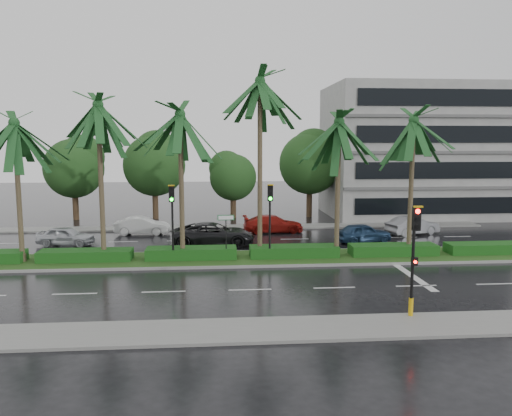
{
  "coord_description": "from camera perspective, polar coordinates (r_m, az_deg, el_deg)",
  "views": [
    {
      "loc": [
        -1.53,
        -27.53,
        6.84
      ],
      "look_at": [
        0.8,
        1.5,
        2.99
      ],
      "focal_mm": 35.0,
      "sensor_mm": 36.0,
      "label": 1
    }
  ],
  "objects": [
    {
      "name": "median",
      "position": [
        29.36,
        -1.48,
        -5.79
      ],
      "size": [
        36.0,
        4.0,
        0.15
      ],
      "color": "gray",
      "rests_on": "ground"
    },
    {
      "name": "car_red",
      "position": [
        38.07,
        1.97,
        -1.81
      ],
      "size": [
        2.02,
        4.63,
        1.33
      ],
      "primitive_type": "imported",
      "rotation": [
        0.0,
        0.0,
        1.61
      ],
      "color": "maroon",
      "rests_on": "ground"
    },
    {
      "name": "ground",
      "position": [
        28.41,
        -1.37,
        -6.41
      ],
      "size": [
        120.0,
        120.0,
        0.0
      ],
      "primitive_type": "plane",
      "color": "black",
      "rests_on": "ground"
    },
    {
      "name": "far_sidewalk",
      "position": [
        40.14,
        -2.33,
        -2.2
      ],
      "size": [
        40.0,
        2.0,
        0.12
      ],
      "primitive_type": "cube",
      "color": "slate",
      "rests_on": "ground"
    },
    {
      "name": "near_sidewalk",
      "position": [
        18.67,
        0.44,
        -13.77
      ],
      "size": [
        40.0,
        2.4,
        0.12
      ],
      "primitive_type": "cube",
      "color": "slate",
      "rests_on": "ground"
    },
    {
      "name": "car_silver",
      "position": [
        35.59,
        -20.9,
        -3.01
      ],
      "size": [
        2.02,
        3.91,
        1.27
      ],
      "primitive_type": "imported",
      "rotation": [
        0.0,
        0.0,
        1.43
      ],
      "color": "silver",
      "rests_on": "ground"
    },
    {
      "name": "signal_near",
      "position": [
        20.11,
        17.6,
        -5.29
      ],
      "size": [
        0.34,
        0.45,
        4.36
      ],
      "color": "black",
      "rests_on": "near_sidewalk"
    },
    {
      "name": "car_blue",
      "position": [
        35.05,
        12.14,
        -2.79
      ],
      "size": [
        2.4,
        4.14,
        1.33
      ],
      "primitive_type": "imported",
      "rotation": [
        0.0,
        0.0,
        1.8
      ],
      "color": "navy",
      "rests_on": "ground"
    },
    {
      "name": "hedge",
      "position": [
        29.28,
        -1.48,
        -5.08
      ],
      "size": [
        35.2,
        1.4,
        0.6
      ],
      "color": "#174513",
      "rests_on": "median"
    },
    {
      "name": "palm_row",
      "position": [
        28.57,
        -4.07,
        9.71
      ],
      "size": [
        26.3,
        4.2,
        10.95
      ],
      "color": "#443B27",
      "rests_on": "median"
    },
    {
      "name": "lane_markings",
      "position": [
        28.32,
        4.86,
        -6.47
      ],
      "size": [
        34.0,
        13.06,
        0.01
      ],
      "color": "silver",
      "rests_on": "ground"
    },
    {
      "name": "building",
      "position": [
        49.16,
        17.67,
        6.2
      ],
      "size": [
        16.0,
        10.0,
        12.0
      ],
      "primitive_type": "cube",
      "color": "gray",
      "rests_on": "ground"
    },
    {
      "name": "car_grey",
      "position": [
        38.87,
        17.44,
        -1.94
      ],
      "size": [
        2.73,
        4.36,
        1.36
      ],
      "primitive_type": "imported",
      "rotation": [
        0.0,
        0.0,
        1.91
      ],
      "color": "slate",
      "rests_on": "ground"
    },
    {
      "name": "bg_trees",
      "position": [
        45.22,
        -1.63,
        5.18
      ],
      "size": [
        33.41,
        5.62,
        8.11
      ],
      "color": "#39261A",
      "rests_on": "ground"
    },
    {
      "name": "car_white",
      "position": [
        38.15,
        -12.87,
        -1.98
      ],
      "size": [
        1.55,
        4.06,
        1.32
      ],
      "primitive_type": "imported",
      "rotation": [
        0.0,
        0.0,
        1.53
      ],
      "color": "silver",
      "rests_on": "ground"
    },
    {
      "name": "signal_median_right",
      "position": [
        28.26,
        1.62,
        -0.29
      ],
      "size": [
        0.34,
        0.42,
        4.36
      ],
      "color": "black",
      "rests_on": "median"
    },
    {
      "name": "street_sign",
      "position": [
        28.41,
        -3.45,
        -2.04
      ],
      "size": [
        0.95,
        0.09,
        2.6
      ],
      "color": "black",
      "rests_on": "median"
    },
    {
      "name": "car_darkgrey",
      "position": [
        33.39,
        -4.85,
        -2.99
      ],
      "size": [
        2.63,
        5.52,
        1.52
      ],
      "primitive_type": "imported",
      "rotation": [
        0.0,
        0.0,
        1.55
      ],
      "color": "black",
      "rests_on": "ground"
    },
    {
      "name": "signal_median_left",
      "position": [
        28.2,
        -9.56,
        -0.41
      ],
      "size": [
        0.34,
        0.42,
        4.36
      ],
      "color": "black",
      "rests_on": "median"
    }
  ]
}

